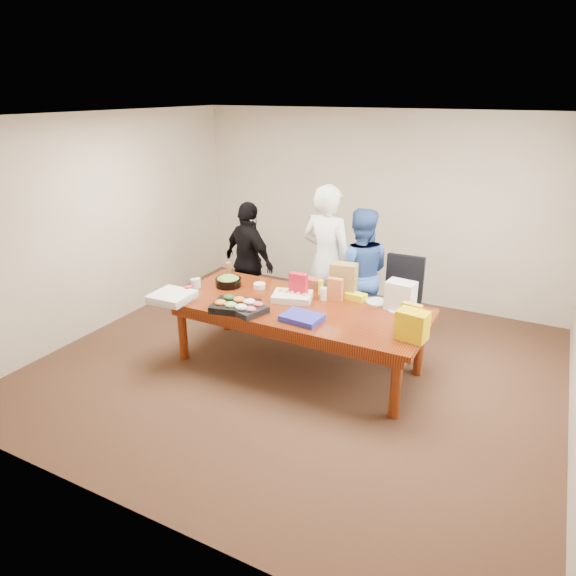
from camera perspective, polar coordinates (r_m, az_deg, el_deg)
The scene contains 36 objects.
floor at distance 5.94m, azimuth 1.06°, elevation -8.68°, with size 5.50×5.00×0.02m, color #47301E.
ceiling at distance 5.15m, azimuth 1.28°, elevation 18.57°, with size 5.50×5.00×0.02m, color white.
wall_back at distance 7.64m, azimuth 9.61°, elevation 8.85°, with size 5.50×0.04×2.70m, color beige.
wall_front at distance 3.49m, azimuth -17.51°, elevation -7.06°, with size 5.50×0.04×2.70m, color beige.
wall_left at distance 7.01m, azimuth -19.58°, elevation 6.81°, with size 0.04×5.00×2.70m, color beige.
conference_table at distance 5.75m, azimuth 1.09°, elevation -5.35°, with size 2.80×1.20×0.75m, color #4C1C0F.
office_chair at distance 6.23m, azimuth 12.02°, elevation -2.10°, with size 0.54×0.54×1.06m, color black.
person_center at distance 6.40m, azimuth 4.31°, elevation 2.99°, with size 0.69×0.46×1.91m, color silver.
person_right at distance 6.40m, azimuth 7.85°, elevation 1.57°, with size 0.80×0.62×1.64m, color #30539C.
person_left at distance 6.86m, azimuth -4.31°, elevation 2.92°, with size 0.94×0.39×1.60m, color black.
veggie_tray at distance 5.50m, azimuth -5.86°, elevation -2.02°, with size 0.47×0.37×0.07m, color black.
fruit_tray at distance 5.45m, azimuth -4.80°, elevation -2.26°, with size 0.42×0.33×0.06m, color black.
sheet_cake at distance 5.72m, azimuth 0.47°, elevation -0.96°, with size 0.42×0.32×0.07m, color silver.
salad_bowl at distance 6.16m, azimuth -6.62°, elevation 0.64°, with size 0.31×0.31×0.10m, color black.
chip_bag_blue at distance 5.23m, azimuth 1.56°, elevation -3.30°, with size 0.39×0.29×0.06m, color #27299E.
chip_bag_red at distance 5.72m, azimuth 1.17°, elevation 0.21°, with size 0.20×0.08×0.30m, color red.
chip_bag_yellow at distance 5.09m, azimuth 13.44°, elevation -3.19°, with size 0.19×0.08×0.29m, color gold.
chip_bag_orange at distance 5.69m, azimuth 5.24°, elevation -0.18°, with size 0.17×0.07×0.26m, color #D36B34.
mayo_jar at distance 5.74m, azimuth 4.01°, elevation -0.64°, with size 0.09×0.09×0.14m, color white.
mustard_bottle at distance 5.88m, azimuth 3.65°, elevation 0.10°, with size 0.06×0.06×0.17m, color #FCFF21.
dressing_bottle at distance 6.41m, azimuth -6.58°, elevation 1.95°, with size 0.06×0.06×0.19m, color brown.
ranch_bottle at distance 6.50m, azimuth -6.59°, elevation 2.10°, with size 0.06×0.06×0.17m, color beige.
banana_bunch at distance 5.78m, azimuth 7.53°, elevation -0.92°, with size 0.22×0.13×0.07m, color #F2F913.
bread_loaf at distance 6.06m, azimuth 2.24°, elevation 0.58°, with size 0.32×0.14×0.13m, color brown.
kraft_bag at distance 5.83m, azimuth 6.16°, elevation 0.93°, with size 0.29×0.17×0.38m, color olive.
red_cup at distance 5.94m, azimuth -10.95°, elevation -0.32°, with size 0.09×0.09×0.11m, color red.
clear_cup_a at distance 6.13m, azimuth -10.32°, elevation 0.45°, with size 0.09×0.09×0.12m, color silver.
clear_cup_b at distance 6.18m, azimuth -10.00°, elevation 0.57°, with size 0.08×0.08×0.11m, color white.
pizza_box_lower at distance 5.85m, azimuth -12.68°, elevation -1.12°, with size 0.42×0.42×0.05m, color silver.
pizza_box_upper at distance 5.81m, azimuth -12.71°, elevation -0.79°, with size 0.42×0.42×0.05m, color white.
plate_a at distance 5.59m, azimuth 12.19°, elevation -2.36°, with size 0.25×0.25×0.01m, color silver.
plate_b at distance 5.75m, azimuth 9.79°, elevation -1.50°, with size 0.25×0.25×0.02m, color silver.
dip_bowl_a at distance 5.90m, azimuth 4.59°, elevation -0.40°, with size 0.16×0.16×0.06m, color white.
dip_bowl_b at distance 6.07m, azimuth -3.18°, elevation 0.25°, with size 0.14×0.14×0.06m, color white.
grocery_bag_white at distance 5.56m, azimuth 12.33°, elevation -0.85°, with size 0.29×0.21×0.31m, color silver.
grocery_bag_yellow at distance 4.94m, azimuth 13.56°, elevation -4.02°, with size 0.28×0.19×0.28m, color #E3B602.
Camera 1 is at (2.27, -4.62, 2.95)m, focal length 32.17 mm.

